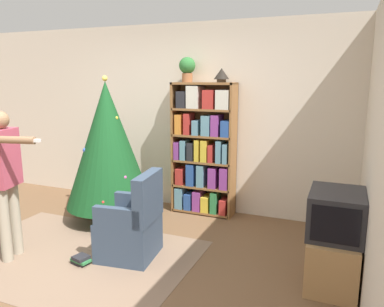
{
  "coord_description": "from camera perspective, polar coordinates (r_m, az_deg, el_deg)",
  "views": [
    {
      "loc": [
        2.13,
        -2.75,
        1.87
      ],
      "look_at": [
        0.61,
        0.95,
        1.05
      ],
      "focal_mm": 35.0,
      "sensor_mm": 36.0,
      "label": 1
    }
  ],
  "objects": [
    {
      "name": "book_pile_by_chair",
      "position": [
        4.11,
        -16.57,
        -15.28
      ],
      "size": [
        0.22,
        0.17,
        0.09
      ],
      "color": "#232328",
      "rests_on": "ground_plane"
    },
    {
      "name": "television",
      "position": [
        3.61,
        21.14,
        -8.53
      ],
      "size": [
        0.47,
        0.6,
        0.4
      ],
      "color": "#28282D",
      "rests_on": "tv_stand"
    },
    {
      "name": "game_remote",
      "position": [
        3.48,
        18.62,
        -12.47
      ],
      "size": [
        0.04,
        0.12,
        0.02
      ],
      "color": "white",
      "rests_on": "tv_stand"
    },
    {
      "name": "standing_person",
      "position": [
        4.23,
        -26.49,
        -2.76
      ],
      "size": [
        0.7,
        0.46,
        1.55
      ],
      "rotation": [
        0.0,
        0.0,
        -1.34
      ],
      "color": "#9E937F",
      "rests_on": "ground_plane"
    },
    {
      "name": "armchair",
      "position": [
        4.04,
        -9.1,
        -11.1
      ],
      "size": [
        0.64,
        0.63,
        0.92
      ],
      "rotation": [
        0.0,
        0.0,
        -1.45
      ],
      "color": "#334256",
      "rests_on": "ground_plane"
    },
    {
      "name": "table_lamp",
      "position": [
        4.93,
        4.53,
        11.93
      ],
      "size": [
        0.2,
        0.2,
        0.18
      ],
      "color": "#473828",
      "rests_on": "bookshelf"
    },
    {
      "name": "bookshelf",
      "position": [
        5.09,
        1.7,
        0.51
      ],
      "size": [
        0.86,
        0.3,
        1.8
      ],
      "color": "brown",
      "rests_on": "ground_plane"
    },
    {
      "name": "ground_plane",
      "position": [
        3.95,
        -14.15,
        -17.03
      ],
      "size": [
        14.0,
        14.0,
        0.0
      ],
      "primitive_type": "plane",
      "color": "brown"
    },
    {
      "name": "book_pile_near_tree",
      "position": [
        4.65,
        -11.35,
        -11.94
      ],
      "size": [
        0.22,
        0.18,
        0.06
      ],
      "color": "#B22D28",
      "rests_on": "ground_plane"
    },
    {
      "name": "wall_back",
      "position": [
        5.38,
        -1.11,
        5.49
      ],
      "size": [
        8.0,
        0.1,
        2.6
      ],
      "color": "beige",
      "rests_on": "ground_plane"
    },
    {
      "name": "potted_plant",
      "position": [
        5.1,
        -0.73,
        12.95
      ],
      "size": [
        0.22,
        0.22,
        0.33
      ],
      "color": "#935B38",
      "rests_on": "bookshelf"
    },
    {
      "name": "area_rug",
      "position": [
        4.32,
        -17.85,
        -14.62
      ],
      "size": [
        2.56,
        1.79,
        0.01
      ],
      "color": "#7F6651",
      "rests_on": "ground_plane"
    },
    {
      "name": "tv_stand",
      "position": [
        3.78,
        20.65,
        -14.79
      ],
      "size": [
        0.43,
        0.73,
        0.47
      ],
      "color": "tan",
      "rests_on": "ground_plane"
    },
    {
      "name": "christmas_tree",
      "position": [
        4.93,
        -12.71,
        1.3
      ],
      "size": [
        1.12,
        1.12,
        1.89
      ],
      "color": "#4C3323",
      "rests_on": "ground_plane"
    }
  ]
}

